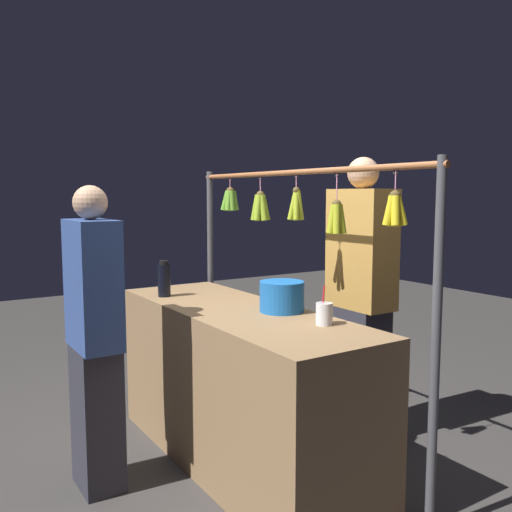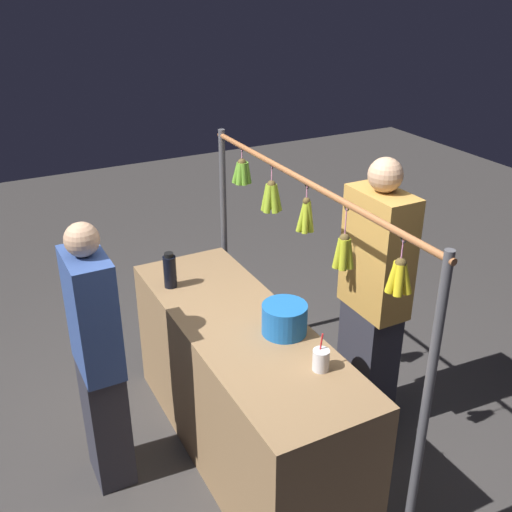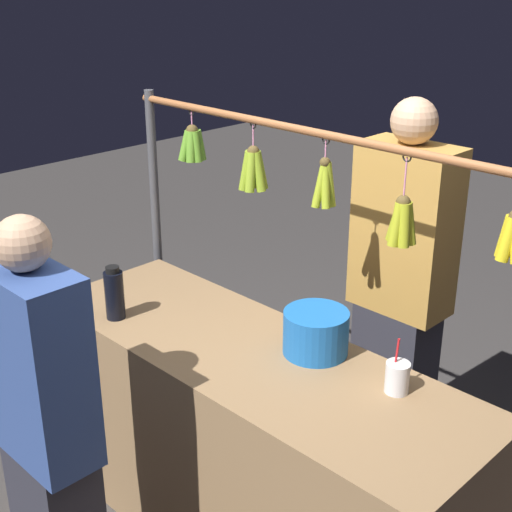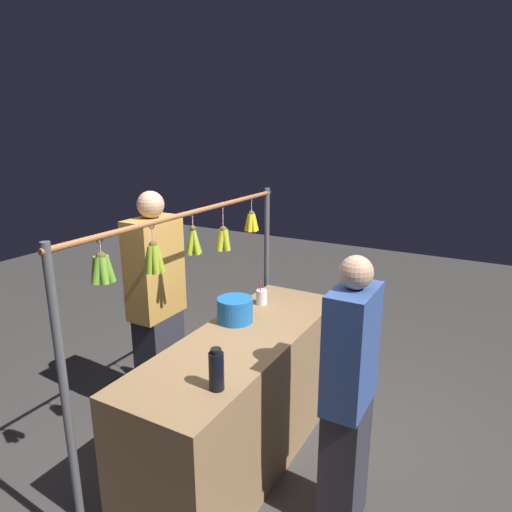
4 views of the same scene
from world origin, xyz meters
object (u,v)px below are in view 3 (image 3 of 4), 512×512
blue_bucket (316,332)px  drink_cup (397,377)px  water_bottle (114,294)px  vendor_person (399,300)px  customer_person (49,445)px

blue_bucket → drink_cup: bearing=178.7°
water_bottle → blue_bucket: bearing=-154.8°
water_bottle → vendor_person: (-0.71, -1.01, -0.13)m
vendor_person → blue_bucket: bearing=95.5°
drink_cup → blue_bucket: bearing=-1.3°
drink_cup → customer_person: (0.73, 0.92, -0.17)m
drink_cup → vendor_person: (0.43, -0.65, -0.08)m
blue_bucket → customer_person: customer_person is taller
drink_cup → customer_person: bearing=51.7°
blue_bucket → water_bottle: bearing=25.2°
vendor_person → water_bottle: bearing=55.0°
water_bottle → customer_person: customer_person is taller
vendor_person → customer_person: vendor_person is taller
blue_bucket → vendor_person: (0.06, -0.65, -0.11)m
blue_bucket → vendor_person: 0.66m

